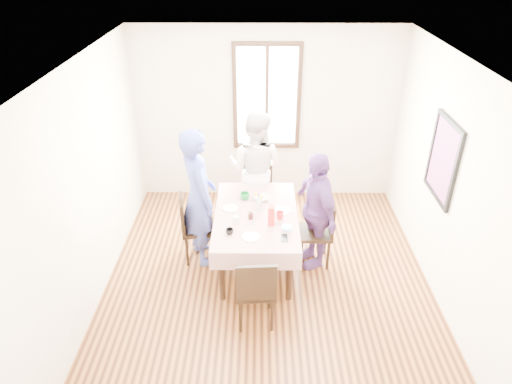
% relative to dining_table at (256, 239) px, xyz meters
% --- Properties ---
extents(ground, '(4.50, 4.50, 0.00)m').
position_rel_dining_table_xyz_m(ground, '(0.15, -0.39, -0.38)').
color(ground, black).
rests_on(ground, ground).
extents(back_wall, '(4.00, 0.00, 4.00)m').
position_rel_dining_table_xyz_m(back_wall, '(0.15, 1.86, 0.98)').
color(back_wall, beige).
rests_on(back_wall, ground).
extents(right_wall, '(0.00, 4.50, 4.50)m').
position_rel_dining_table_xyz_m(right_wall, '(2.15, -0.39, 0.98)').
color(right_wall, beige).
rests_on(right_wall, ground).
extents(window_frame, '(1.02, 0.06, 1.62)m').
position_rel_dining_table_xyz_m(window_frame, '(0.15, 1.84, 1.27)').
color(window_frame, black).
rests_on(window_frame, back_wall).
extents(window_pane, '(0.90, 0.02, 1.50)m').
position_rel_dining_table_xyz_m(window_pane, '(0.15, 1.85, 1.27)').
color(window_pane, white).
rests_on(window_pane, back_wall).
extents(art_poster, '(0.04, 0.76, 0.96)m').
position_rel_dining_table_xyz_m(art_poster, '(2.13, -0.09, 1.18)').
color(art_poster, red).
rests_on(art_poster, right_wall).
extents(dining_table, '(0.90, 1.48, 0.75)m').
position_rel_dining_table_xyz_m(dining_table, '(0.00, 0.00, 0.00)').
color(dining_table, black).
rests_on(dining_table, ground).
extents(tablecloth, '(1.02, 1.60, 0.01)m').
position_rel_dining_table_xyz_m(tablecloth, '(0.00, 0.00, 0.38)').
color(tablecloth, '#5B0D10').
rests_on(tablecloth, dining_table).
extents(chair_left, '(0.49, 0.49, 0.91)m').
position_rel_dining_table_xyz_m(chair_left, '(-0.75, 0.14, 0.08)').
color(chair_left, black).
rests_on(chair_left, ground).
extents(chair_right, '(0.43, 0.43, 0.91)m').
position_rel_dining_table_xyz_m(chair_right, '(0.75, 0.05, 0.08)').
color(chair_right, black).
rests_on(chair_right, ground).
extents(chair_far, '(0.46, 0.46, 0.91)m').
position_rel_dining_table_xyz_m(chair_far, '(0.00, 1.02, 0.08)').
color(chair_far, black).
rests_on(chair_far, ground).
extents(chair_near, '(0.45, 0.45, 0.91)m').
position_rel_dining_table_xyz_m(chair_near, '(0.00, -1.02, 0.08)').
color(chair_near, black).
rests_on(chair_near, ground).
extents(person_left, '(0.67, 0.79, 1.83)m').
position_rel_dining_table_xyz_m(person_left, '(-0.73, 0.14, 0.54)').
color(person_left, '#3C479A').
rests_on(person_left, ground).
extents(person_far, '(1.02, 0.92, 1.73)m').
position_rel_dining_table_xyz_m(person_far, '(0.00, 1.00, 0.49)').
color(person_far, white).
rests_on(person_far, ground).
extents(person_right, '(0.68, 0.99, 1.56)m').
position_rel_dining_table_xyz_m(person_right, '(0.73, 0.05, 0.41)').
color(person_right, '#5E3779').
rests_on(person_right, ground).
extents(mug_black, '(0.09, 0.09, 0.07)m').
position_rel_dining_table_xyz_m(mug_black, '(-0.30, -0.44, 0.42)').
color(mug_black, black).
rests_on(mug_black, tablecloth).
extents(mug_flag, '(0.14, 0.14, 0.09)m').
position_rel_dining_table_xyz_m(mug_flag, '(0.29, -0.11, 0.43)').
color(mug_flag, red).
rests_on(mug_flag, tablecloth).
extents(mug_green, '(0.15, 0.15, 0.09)m').
position_rel_dining_table_xyz_m(mug_green, '(-0.15, 0.35, 0.43)').
color(mug_green, '#0C7226').
rests_on(mug_green, tablecloth).
extents(serving_bowl, '(0.26, 0.26, 0.05)m').
position_rel_dining_table_xyz_m(serving_bowl, '(0.07, 0.34, 0.41)').
color(serving_bowl, white).
rests_on(serving_bowl, tablecloth).
extents(juice_carton, '(0.08, 0.08, 0.25)m').
position_rel_dining_table_xyz_m(juice_carton, '(0.18, -0.24, 0.51)').
color(juice_carton, red).
rests_on(juice_carton, tablecloth).
extents(butter_tub, '(0.11, 0.11, 0.05)m').
position_rel_dining_table_xyz_m(butter_tub, '(0.36, -0.38, 0.41)').
color(butter_tub, white).
rests_on(butter_tub, tablecloth).
extents(jam_jar, '(0.06, 0.06, 0.08)m').
position_rel_dining_table_xyz_m(jam_jar, '(-0.06, -0.11, 0.43)').
color(jam_jar, black).
rests_on(jam_jar, tablecloth).
extents(drinking_glass, '(0.07, 0.07, 0.10)m').
position_rel_dining_table_xyz_m(drinking_glass, '(-0.24, -0.22, 0.44)').
color(drinking_glass, silver).
rests_on(drinking_glass, tablecloth).
extents(smartphone, '(0.08, 0.16, 0.01)m').
position_rel_dining_table_xyz_m(smartphone, '(0.32, -0.52, 0.39)').
color(smartphone, black).
rests_on(smartphone, tablecloth).
extents(flower_vase, '(0.07, 0.07, 0.14)m').
position_rel_dining_table_xyz_m(flower_vase, '(0.04, 0.07, 0.46)').
color(flower_vase, silver).
rests_on(flower_vase, tablecloth).
extents(plate_left, '(0.20, 0.20, 0.01)m').
position_rel_dining_table_xyz_m(plate_left, '(-0.32, 0.12, 0.39)').
color(plate_left, white).
rests_on(plate_left, tablecloth).
extents(plate_right, '(0.20, 0.20, 0.01)m').
position_rel_dining_table_xyz_m(plate_right, '(0.33, 0.07, 0.39)').
color(plate_right, white).
rests_on(plate_right, tablecloth).
extents(plate_near, '(0.20, 0.20, 0.01)m').
position_rel_dining_table_xyz_m(plate_near, '(-0.05, -0.50, 0.39)').
color(plate_near, white).
rests_on(plate_near, tablecloth).
extents(butter_lid, '(0.12, 0.12, 0.01)m').
position_rel_dining_table_xyz_m(butter_lid, '(0.36, -0.38, 0.45)').
color(butter_lid, blue).
rests_on(butter_lid, butter_tub).
extents(flower_bunch, '(0.09, 0.09, 0.10)m').
position_rel_dining_table_xyz_m(flower_bunch, '(0.04, 0.07, 0.58)').
color(flower_bunch, yellow).
rests_on(flower_bunch, flower_vase).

